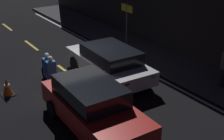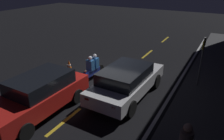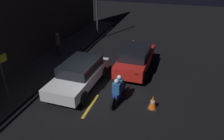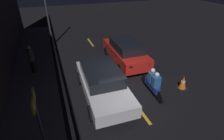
{
  "view_description": "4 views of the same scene",
  "coord_description": "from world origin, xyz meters",
  "px_view_note": "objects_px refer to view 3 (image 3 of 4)",
  "views": [
    {
      "loc": [
        10.82,
        -5.52,
        5.77
      ],
      "look_at": [
        1.92,
        0.48,
        1.06
      ],
      "focal_mm": 50.0,
      "sensor_mm": 36.0,
      "label": 1
    },
    {
      "loc": [
        8.66,
        4.92,
        5.1
      ],
      "look_at": [
        0.5,
        0.42,
        1.1
      ],
      "focal_mm": 35.0,
      "sensor_mm": 36.0,
      "label": 2
    },
    {
      "loc": [
        -8.95,
        -3.51,
        6.29
      ],
      "look_at": [
        1.31,
        -0.38,
        0.88
      ],
      "focal_mm": 35.0,
      "sensor_mm": 36.0,
      "label": 3
    },
    {
      "loc": [
        -6.18,
        3.21,
        5.42
      ],
      "look_at": [
        1.42,
        0.42,
        0.81
      ],
      "focal_mm": 28.0,
      "sensor_mm": 36.0,
      "label": 4
    }
  ],
  "objects_px": {
    "sedan_white": "(80,74)",
    "motorcycle": "(118,90)",
    "traffic_cone_near": "(153,102)",
    "pedestrian": "(58,44)",
    "shop_sign": "(1,69)",
    "taxi_red": "(136,58)",
    "street_lamp": "(97,2)"
  },
  "relations": [
    {
      "from": "sedan_white",
      "to": "motorcycle",
      "type": "height_order",
      "value": "sedan_white"
    },
    {
      "from": "sedan_white",
      "to": "motorcycle",
      "type": "xyz_separation_m",
      "value": [
        -0.76,
        -2.38,
        -0.15
      ]
    },
    {
      "from": "traffic_cone_near",
      "to": "pedestrian",
      "type": "relative_size",
      "value": 0.42
    },
    {
      "from": "shop_sign",
      "to": "traffic_cone_near",
      "type": "bearing_deg",
      "value": -77.41
    },
    {
      "from": "taxi_red",
      "to": "traffic_cone_near",
      "type": "distance_m",
      "value": 4.15
    },
    {
      "from": "taxi_red",
      "to": "street_lamp",
      "type": "distance_m",
      "value": 7.1
    },
    {
      "from": "taxi_red",
      "to": "shop_sign",
      "type": "xyz_separation_m",
      "value": [
        -5.32,
        5.24,
        1.0
      ]
    },
    {
      "from": "traffic_cone_near",
      "to": "street_lamp",
      "type": "height_order",
      "value": "street_lamp"
    },
    {
      "from": "motorcycle",
      "to": "shop_sign",
      "type": "relative_size",
      "value": 0.88
    },
    {
      "from": "traffic_cone_near",
      "to": "street_lamp",
      "type": "xyz_separation_m",
      "value": [
        8.81,
        6.0,
        2.89
      ]
    },
    {
      "from": "sedan_white",
      "to": "motorcycle",
      "type": "relative_size",
      "value": 2.19
    },
    {
      "from": "sedan_white",
      "to": "shop_sign",
      "type": "distance_m",
      "value": 3.81
    },
    {
      "from": "street_lamp",
      "to": "pedestrian",
      "type": "bearing_deg",
      "value": 163.61
    },
    {
      "from": "motorcycle",
      "to": "street_lamp",
      "type": "height_order",
      "value": "street_lamp"
    },
    {
      "from": "pedestrian",
      "to": "motorcycle",
      "type": "bearing_deg",
      "value": -126.44
    },
    {
      "from": "street_lamp",
      "to": "motorcycle",
      "type": "bearing_deg",
      "value": -153.71
    },
    {
      "from": "motorcycle",
      "to": "shop_sign",
      "type": "bearing_deg",
      "value": 111.88
    },
    {
      "from": "taxi_red",
      "to": "motorcycle",
      "type": "relative_size",
      "value": 2.1
    },
    {
      "from": "pedestrian",
      "to": "street_lamp",
      "type": "distance_m",
      "value": 5.22
    },
    {
      "from": "pedestrian",
      "to": "shop_sign",
      "type": "distance_m",
      "value": 5.91
    },
    {
      "from": "sedan_white",
      "to": "taxi_red",
      "type": "relative_size",
      "value": 1.04
    },
    {
      "from": "motorcycle",
      "to": "sedan_white",
      "type": "bearing_deg",
      "value": 75.84
    },
    {
      "from": "motorcycle",
      "to": "pedestrian",
      "type": "height_order",
      "value": "pedestrian"
    },
    {
      "from": "street_lamp",
      "to": "shop_sign",
      "type": "bearing_deg",
      "value": 175.39
    },
    {
      "from": "motorcycle",
      "to": "traffic_cone_near",
      "type": "relative_size",
      "value": 2.98
    },
    {
      "from": "sedan_white",
      "to": "pedestrian",
      "type": "height_order",
      "value": "pedestrian"
    },
    {
      "from": "motorcycle",
      "to": "street_lamp",
      "type": "xyz_separation_m",
      "value": [
        8.65,
        4.27,
        2.6
      ]
    },
    {
      "from": "sedan_white",
      "to": "street_lamp",
      "type": "bearing_deg",
      "value": -164.63
    },
    {
      "from": "taxi_red",
      "to": "pedestrian",
      "type": "distance_m",
      "value": 5.75
    },
    {
      "from": "traffic_cone_near",
      "to": "shop_sign",
      "type": "distance_m",
      "value": 7.16
    },
    {
      "from": "sedan_white",
      "to": "street_lamp",
      "type": "relative_size",
      "value": 0.81
    },
    {
      "from": "sedan_white",
      "to": "pedestrian",
      "type": "xyz_separation_m",
      "value": [
        3.38,
        3.23,
        0.2
      ]
    }
  ]
}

